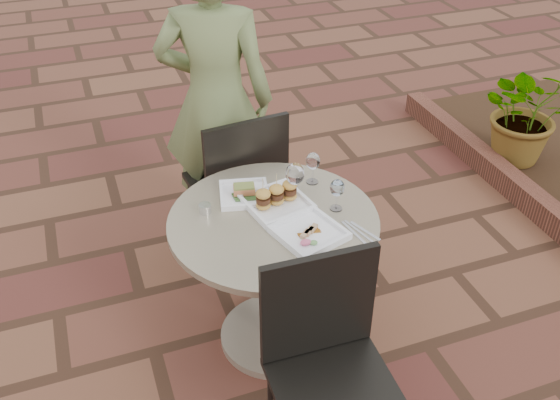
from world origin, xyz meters
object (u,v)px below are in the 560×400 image
object	(u,v)px
cafe_table	(274,263)
plate_tuna	(309,233)
plate_salmon	(244,193)
plate_sliders	(277,199)
chair_far	(240,178)
diner	(216,101)
chair_near	(327,354)

from	to	relation	value
cafe_table	plate_tuna	xyz separation A→B (m)	(0.10, -0.16, 0.26)
plate_salmon	plate_sliders	distance (m)	0.16
plate_sliders	plate_tuna	world-z (taller)	plate_sliders
chair_far	plate_salmon	size ratio (longest dim) A/B	3.62
diner	plate_tuna	world-z (taller)	diner
cafe_table	chair_near	world-z (taller)	chair_near
diner	plate_tuna	bearing A→B (deg)	118.21
chair_far	plate_tuna	distance (m)	0.80
diner	plate_sliders	bearing A→B (deg)	115.89
plate_tuna	diner	bearing A→B (deg)	94.67
plate_salmon	plate_sliders	bearing A→B (deg)	-46.45
chair_near	cafe_table	bearing A→B (deg)	91.07
plate_salmon	cafe_table	bearing A→B (deg)	-71.74
diner	plate_salmon	xyz separation A→B (m)	(-0.08, -0.74, -0.10)
plate_sliders	diner	bearing A→B (deg)	92.35
cafe_table	diner	bearing A→B (deg)	89.41
cafe_table	plate_tuna	bearing A→B (deg)	-57.87
diner	chair_far	bearing A→B (deg)	117.62
chair_near	diner	xyz separation A→B (m)	(0.02, 1.55, 0.30)
chair_near	plate_sliders	bearing A→B (deg)	87.49
chair_far	plate_salmon	world-z (taller)	chair_far
chair_far	plate_sliders	world-z (taller)	chair_far
cafe_table	plate_salmon	world-z (taller)	plate_salmon
cafe_table	chair_far	distance (m)	0.62
chair_far	plate_salmon	distance (m)	0.47
chair_far	plate_tuna	size ratio (longest dim) A/B	3.00
diner	plate_sliders	world-z (taller)	diner
cafe_table	chair_far	bearing A→B (deg)	86.92
cafe_table	chair_near	xyz separation A→B (m)	(-0.01, -0.61, 0.07)
diner	chair_near	bearing A→B (deg)	112.86
cafe_table	chair_near	bearing A→B (deg)	-90.81
chair_far	plate_tuna	xyz separation A→B (m)	(0.07, -0.77, 0.20)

